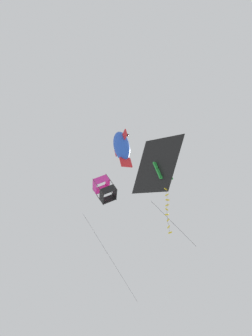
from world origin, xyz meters
name	(u,v)px	position (x,y,z in m)	size (l,w,h in m)	color
kite_box_near_left	(105,190)	(0.59, 3.01, 39.90)	(3.32, 2.88, 7.22)	#DB2D93
kite_delta_low_drifter	(158,166)	(-1.68, -2.17, 37.07)	(2.62, 3.40, 5.05)	black
kite_fish_upper_right	(122,146)	(-1.78, -0.03, 39.73)	(1.53, 1.51, 2.53)	blue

